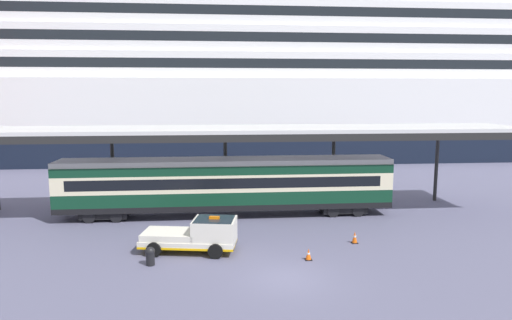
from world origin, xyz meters
TOP-DOWN VIEW (x-y plane):
  - ground_plane at (0.00, 0.00)m, footprint 400.00×400.00m
  - cruise_ship at (3.89, 45.17)m, footprint 159.08×23.42m
  - platform_canopy at (-2.58, 11.85)m, footprint 42.66×5.97m
  - train_carriage at (-2.58, 11.43)m, footprint 23.32×2.81m
  - service_truck at (-4.34, 4.08)m, footprint 5.46×2.90m
  - traffic_cone_near at (1.48, 2.28)m, footprint 0.36×0.36m
  - traffic_cone_mid at (4.72, 4.70)m, footprint 0.36×0.36m
  - quay_bollard at (-6.68, 2.27)m, footprint 0.48×0.48m

SIDE VIEW (x-z plane):
  - ground_plane at x=0.00m, z-range 0.00..0.00m
  - traffic_cone_near at x=1.48m, z-range -0.01..0.61m
  - traffic_cone_mid at x=4.72m, z-range -0.01..0.70m
  - quay_bollard at x=-6.68m, z-range 0.04..1.00m
  - service_truck at x=-4.34m, z-range -0.02..2.00m
  - train_carriage at x=-2.58m, z-range 0.26..4.37m
  - platform_canopy at x=-2.58m, z-range 2.88..9.16m
  - cruise_ship at x=3.89m, z-range -5.26..29.11m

